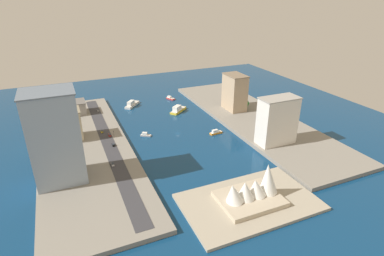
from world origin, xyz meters
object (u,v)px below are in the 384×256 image
Objects in this scene: ferry_white_commuter at (132,104)px; taxi_yellow_cab at (102,132)px; sedan_silver at (113,164)px; tugboat_red at (170,98)px; ferry_yellow_fast at (178,109)px; suv_black at (113,145)px; hotel_broad_white at (277,121)px; pickup_red at (110,135)px; van_white at (98,110)px; tower_tall_glass at (55,138)px; opera_landmark at (252,190)px; yacht_sleek_gray at (146,135)px; water_taxi_orange at (216,132)px; traffic_light_waterfront at (114,133)px; apartment_midrise_tan at (235,92)px; carpark_squat_concrete at (70,108)px; office_block_beige at (64,125)px.

taxi_yellow_cab is (43.19, 65.72, 1.79)m from ferry_white_commuter.
tugboat_red is at bearing -125.09° from sedan_silver.
suv_black is (79.89, 58.91, 1.60)m from ferry_yellow_fast.
hotel_broad_white reaches higher than suv_black.
hotel_broad_white reaches higher than tugboat_red.
van_white is at bearing -89.71° from pickup_red.
tower_tall_glass reaches higher than opera_landmark.
yacht_sleek_gray is 0.25× the size of hotel_broad_white.
sedan_silver is at bearing 46.25° from ferry_yellow_fast.
water_taxi_orange is at bearing 163.17° from pickup_red.
opera_landmark is (-69.57, 135.71, 5.42)m from taxi_yellow_cab.
traffic_light_waterfront is at bearing 92.62° from van_white.
opera_landmark reaches higher than ferry_yellow_fast.
apartment_midrise_tan reaches higher than pickup_red.
pickup_red is 1.18× the size of taxi_yellow_cab.
tugboat_red is 2.93× the size of taxi_yellow_cab.
opera_landmark is at bearing 97.46° from ferry_white_commuter.
ferry_white_commuter is at bearing 6.06° from tugboat_red.
van_white is 0.67× the size of traffic_light_waterfront.
suv_black is at bearing 36.40° from ferry_yellow_fast.
apartment_midrise_tan is 145.35m from van_white.
traffic_light_waterfront reaches higher than pickup_red.
carpark_squat_concrete reaches higher than suv_black.
opera_landmark is at bearing 43.25° from hotel_broad_white.
water_taxi_orange is 138.87m from tower_tall_glass.
office_block_beige is 6.65× the size of van_white.
tower_tall_glass is 9.61× the size of traffic_light_waterfront.
traffic_light_waterfront reaches higher than suv_black.
apartment_midrise_tan is (-161.96, 54.57, 12.40)m from carpark_squat_concrete.
tower_tall_glass is at bearing 71.58° from van_white.
traffic_light_waterfront is at bearing 121.10° from pickup_red.
hotel_broad_white reaches higher than pickup_red.
suv_black is (0.61, 20.37, 0.03)m from pickup_red.
tower_tall_glass is 132.22m from van_white.
taxi_yellow_cab is at bearing 18.61° from ferry_yellow_fast.
ferry_yellow_fast is at bearing -133.75° from sedan_silver.
tower_tall_glass reaches higher than ferry_yellow_fast.
van_white is (-40.66, -122.10, -30.34)m from tower_tall_glass.
ferry_yellow_fast is at bearing -80.04° from water_taxi_orange.
tugboat_red is at bearing -122.46° from yacht_sleek_gray.
yacht_sleek_gray is 58.46m from sedan_silver.
ferry_yellow_fast reaches higher than ferry_white_commuter.
ferry_white_commuter is 103.69m from suv_black.
sedan_silver is 103.01m from opera_landmark.
carpark_squat_concrete is 79.96m from traffic_light_waterfront.
traffic_light_waterfront reaches higher than taxi_yellow_cab.
opera_landmark reaches higher than pickup_red.
traffic_light_waterfront is (131.42, 19.29, -14.51)m from apartment_midrise_tan.
tower_tall_glass reaches higher than ferry_white_commuter.
ferry_yellow_fast is 4.52× the size of pickup_red.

